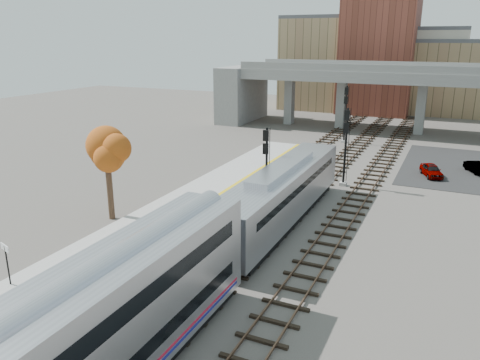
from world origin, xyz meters
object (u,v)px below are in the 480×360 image
Objects in this scene: signal_mast_near at (266,171)px; car_b at (476,167)px; signal_mast_far at (345,115)px; signal_mast_mid at (345,148)px; tree at (107,151)px; car_a at (431,170)px; locomotive at (282,193)px.

car_b is at bearing 50.27° from signal_mast_near.
signal_mast_mid is at bearing -77.19° from signal_mast_far.
tree is (-9.56, -33.23, 1.53)m from signal_mast_far.
signal_mast_mid is at bearing -159.20° from car_a.
signal_mast_near is (-2.10, 2.25, 0.79)m from locomotive.
tree is 30.26m from car_a.
tree is at bearing -131.96° from signal_mast_mid.
signal_mast_mid is (2.00, 10.80, 1.20)m from locomotive.
car_a is at bearing 42.35° from signal_mast_mid.
tree is 2.11× the size of car_b.
tree is (-11.66, -4.40, 2.82)m from locomotive.
car_b is (10.99, 9.61, -2.90)m from signal_mast_mid.
signal_mast_mid is at bearing 79.50° from locomotive.
car_a is (11.14, 14.96, -2.42)m from signal_mast_near.
signal_mast_far is 16.36m from car_a.
signal_mast_mid is 1.02× the size of tree.
tree is (-13.66, -15.20, 1.62)m from signal_mast_mid.
car_a is (20.70, 21.61, -4.46)m from tree.
signal_mast_far reaches higher than locomotive.
car_b is at bearing -29.17° from signal_mast_far.
car_b is at bearing 41.18° from signal_mast_mid.
car_b is (3.95, 3.20, -0.07)m from car_a.
signal_mast_mid is (4.10, 8.54, 0.42)m from signal_mast_near.
car_a is (9.04, 17.21, -1.63)m from locomotive.
locomotive is 2.97× the size of signal_mast_near.
tree reaches higher than car_a.
locomotive is 3.18m from signal_mast_near.
signal_mast_mid is 20.50m from tree.
signal_mast_near is 0.90× the size of signal_mast_far.
tree reaches higher than locomotive.
signal_mast_near is at bearing -90.00° from signal_mast_far.
signal_mast_near is 0.91× the size of signal_mast_mid.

